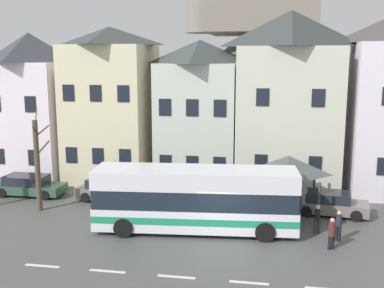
% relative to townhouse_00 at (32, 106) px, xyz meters
% --- Properties ---
extents(ground_plane, '(40.00, 60.00, 0.07)m').
position_rel_townhouse_00_xyz_m(ground_plane, '(15.54, -11.65, -5.40)').
color(ground_plane, '#4F514E').
extents(townhouse_00, '(5.30, 5.36, 10.75)m').
position_rel_townhouse_00_xyz_m(townhouse_00, '(0.00, 0.00, 0.00)').
color(townhouse_00, white).
rests_on(townhouse_00, ground_plane).
extents(townhouse_01, '(5.76, 6.11, 11.13)m').
position_rel_townhouse_00_xyz_m(townhouse_01, '(6.07, 0.37, 0.19)').
color(townhouse_01, beige).
rests_on(townhouse_01, ground_plane).
extents(townhouse_02, '(5.40, 6.23, 10.17)m').
position_rel_townhouse_00_xyz_m(townhouse_02, '(12.60, 0.43, -0.29)').
color(townhouse_02, beige).
rests_on(townhouse_02, ground_plane).
extents(townhouse_03, '(6.77, 5.29, 12.02)m').
position_rel_townhouse_00_xyz_m(townhouse_03, '(18.77, -0.04, 0.63)').
color(townhouse_03, beige).
rests_on(townhouse_03, ground_plane).
extents(hilltop_castle, '(38.81, 38.81, 19.64)m').
position_rel_townhouse_00_xyz_m(hilltop_castle, '(16.04, 23.77, 1.45)').
color(hilltop_castle, '#595552').
rests_on(hilltop_castle, ground_plane).
extents(transit_bus, '(10.66, 3.51, 3.33)m').
position_rel_townhouse_00_xyz_m(transit_bus, '(13.93, -9.26, -3.69)').
color(transit_bus, white).
rests_on(transit_bus, ground_plane).
extents(bus_shelter, '(3.60, 3.60, 3.45)m').
position_rel_townhouse_00_xyz_m(bus_shelter, '(18.70, -5.62, -2.47)').
color(bus_shelter, '#473D33').
rests_on(bus_shelter, ground_plane).
extents(parked_car_00, '(4.28, 2.23, 1.34)m').
position_rel_townhouse_00_xyz_m(parked_car_00, '(21.18, -5.36, -4.72)').
color(parked_car_00, slate).
rests_on(parked_car_00, ground_plane).
extents(parked_car_01, '(4.80, 2.47, 1.40)m').
position_rel_townhouse_00_xyz_m(parked_car_01, '(7.90, -4.94, -4.69)').
color(parked_car_01, slate).
rests_on(parked_car_01, ground_plane).
extents(parked_car_03, '(4.53, 1.97, 1.32)m').
position_rel_townhouse_00_xyz_m(parked_car_03, '(2.00, -4.74, -4.73)').
color(parked_car_03, '#30513C').
rests_on(parked_car_03, ground_plane).
extents(pedestrian_00, '(0.29, 0.30, 1.55)m').
position_rel_townhouse_00_xyz_m(pedestrian_00, '(21.14, -9.40, -4.53)').
color(pedestrian_00, black).
rests_on(pedestrian_00, ground_plane).
extents(pedestrian_01, '(0.33, 0.30, 1.67)m').
position_rel_townhouse_00_xyz_m(pedestrian_01, '(19.28, -7.32, -4.44)').
color(pedestrian_01, '#38332D').
rests_on(pedestrian_01, ground_plane).
extents(pedestrian_02, '(0.33, 0.33, 1.55)m').
position_rel_townhouse_00_xyz_m(pedestrian_02, '(20.69, -10.52, -4.51)').
color(pedestrian_02, black).
rests_on(pedestrian_02, ground_plane).
extents(pedestrian_03, '(0.36, 0.28, 1.51)m').
position_rel_townhouse_00_xyz_m(pedestrian_03, '(20.19, -8.51, -4.59)').
color(pedestrian_03, '#38332D').
rests_on(pedestrian_03, ground_plane).
extents(public_bench, '(1.62, 0.48, 0.87)m').
position_rel_townhouse_00_xyz_m(public_bench, '(18.78, -3.94, -4.90)').
color(public_bench, brown).
rests_on(public_bench, ground_plane).
extents(bare_tree_01, '(1.40, 1.80, 6.09)m').
position_rel_townhouse_00_xyz_m(bare_tree_01, '(4.27, -7.57, -2.52)').
color(bare_tree_01, brown).
rests_on(bare_tree_01, ground_plane).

